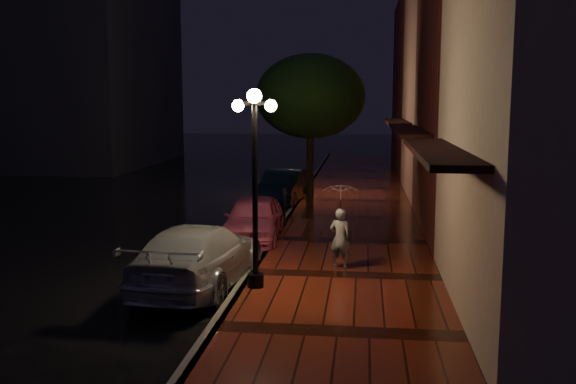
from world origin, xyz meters
The scene contains 14 objects.
ground centered at (0.00, 0.00, 0.00)m, with size 120.00×120.00×0.00m, color black.
sidewalk centered at (2.25, 0.00, 0.07)m, with size 4.50×60.00×0.15m, color #41160B.
curb centered at (0.00, 0.00, 0.07)m, with size 0.25×60.00×0.15m, color #595451.
storefront_mid centered at (7.00, 2.00, 5.50)m, with size 5.00×8.00×11.00m, color #511914.
storefront_far centered at (7.00, 10.00, 4.50)m, with size 5.00×8.00×9.00m, color #8C5951.
storefront_extra centered at (7.00, 20.00, 5.00)m, with size 5.00×12.00×10.00m, color #511914.
streetlamp_near centered at (0.35, -5.00, 2.60)m, with size 0.96×0.36×4.31m.
streetlamp_far centered at (0.35, 9.00, 2.60)m, with size 0.96×0.36×4.31m.
street_tree centered at (0.61, 5.99, 4.24)m, with size 4.16×4.16×5.80m.
pink_car centered at (-0.60, 0.19, 0.69)m, with size 1.62×4.04×1.38m, color #E15C85.
navy_car centered at (-0.60, 7.19, 0.70)m, with size 1.48×4.23×1.39m, color black.
silver_car centered at (-1.04, -4.61, 0.72)m, with size 2.02×4.96×1.44m, color #A5A5AC.
woman_with_umbrella centered at (2.13, -3.15, 1.52)m, with size 0.86×0.88×2.07m.
parking_meter centered at (0.15, 1.74, 0.91)m, with size 0.13×0.10×1.25m.
Camera 1 is at (2.68, -18.45, 4.24)m, focal length 40.00 mm.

